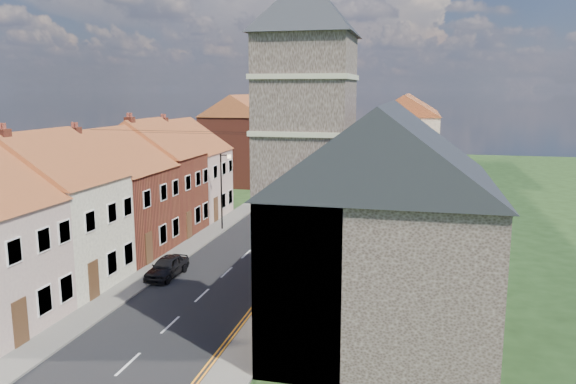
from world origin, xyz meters
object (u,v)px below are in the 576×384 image
(car_mid, at_px, (269,194))
(car_far, at_px, (291,188))
(lamppost, at_px, (222,186))
(car_near, at_px, (167,267))
(church, at_px, (374,208))
(car_distant, at_px, (312,166))
(pedestrian_right, at_px, (315,252))

(car_mid, xyz_separation_m, car_far, (1.17, 4.75, -0.16))
(lamppost, relative_size, car_near, 1.62)
(car_near, bearing_deg, car_far, 89.72)
(church, height_order, lamppost, church)
(car_mid, xyz_separation_m, car_distant, (0.00, 22.37, -0.11))
(car_near, height_order, car_far, car_near)
(pedestrian_right, bearing_deg, car_far, -56.41)
(car_far, bearing_deg, car_distant, 78.14)
(church, distance_m, pedestrian_right, 11.08)
(car_mid, bearing_deg, pedestrian_right, -83.94)
(car_near, height_order, car_mid, car_mid)
(lamppost, bearing_deg, car_mid, 87.03)
(church, height_order, car_distant, church)
(church, relative_size, car_distant, 3.20)
(pedestrian_right, bearing_deg, car_near, 42.21)
(car_mid, bearing_deg, car_near, -107.00)
(lamppost, height_order, car_mid, lamppost)
(church, xyz_separation_m, car_near, (-12.56, 5.12, -5.25))
(church, relative_size, car_mid, 3.23)
(car_mid, distance_m, pedestrian_right, 21.19)
(church, xyz_separation_m, car_distant, (-12.56, 50.86, -5.22))
(car_far, relative_size, car_distant, 0.89)
(car_far, height_order, car_distant, car_distant)
(lamppost, height_order, car_near, lamppost)
(car_near, relative_size, pedestrian_right, 2.09)
(pedestrian_right, bearing_deg, lamppost, -23.57)
(church, bearing_deg, car_distant, 103.87)
(car_distant, relative_size, pedestrian_right, 2.69)
(car_near, relative_size, car_distant, 0.78)
(church, bearing_deg, car_mid, 113.79)
(car_near, bearing_deg, car_mid, 92.10)
(car_far, bearing_deg, car_mid, -119.48)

